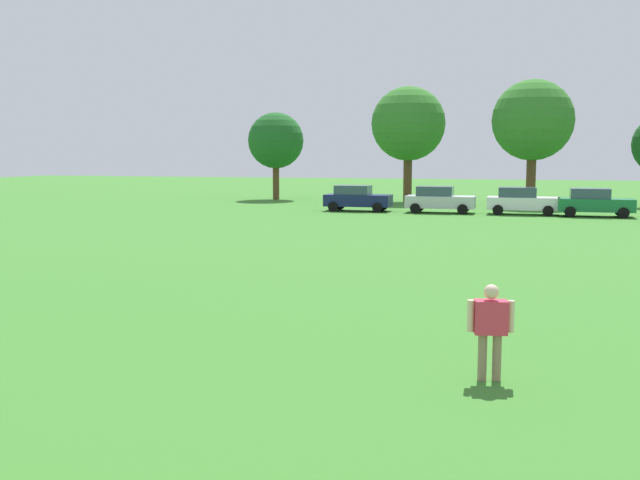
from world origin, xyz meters
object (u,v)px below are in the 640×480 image
Objects in this scene: adult_bystander at (490,324)px; tree_left at (408,124)px; parked_car_silver_1 at (439,199)px; parked_car_white_2 at (522,201)px; parked_car_navy_0 at (357,198)px; tree_center_left at (533,121)px; tree_far_left at (276,141)px; parked_car_green_3 at (594,202)px.

tree_left is (-8.52, 44.58, 5.09)m from adult_bystander.
parked_car_silver_1 is 5.05m from parked_car_white_2.
parked_car_navy_0 is at bearing -179.66° from parked_car_white_2.
tree_left is at bearing 80.62° from parked_car_navy_0.
tree_center_left reaches higher than adult_bystander.
parked_car_silver_1 is (5.35, -0.01, 0.00)m from parked_car_navy_0.
adult_bystander is 0.22× the size of tree_far_left.
parked_car_silver_1 is 18.43m from tree_far_left.
parked_car_white_2 is at bearing -49.34° from tree_left.
tree_center_left reaches higher than parked_car_white_2.
parked_car_green_3 is 11.03m from tree_center_left.
parked_car_navy_0 is 14.53m from tree_far_left.
tree_far_left is (-14.65, 10.46, 3.96)m from parked_car_silver_1.
parked_car_navy_0 and parked_car_silver_1 have the same top height.
parked_car_navy_0 is at bearing -48.34° from tree_far_left.
tree_far_left reaches higher than parked_car_silver_1.
adult_bystander is 43.36m from tree_center_left.
parked_car_silver_1 and parked_car_white_2 have the same top height.
adult_bystander is 34.44m from parked_car_white_2.
parked_car_silver_1 is at bearing 86.45° from adult_bystander.
parked_car_navy_0 is 0.48× the size of tree_left.
parked_car_green_3 is (14.56, -0.33, 0.00)m from parked_car_navy_0.
parked_car_silver_1 is 11.59m from tree_center_left.
tree_left reaches higher than parked_car_green_3.
parked_car_silver_1 is at bearing -0.15° from parked_car_navy_0.
tree_far_left is at bearing 101.93° from adult_bystander.
tree_left reaches higher than parked_car_silver_1.
tree_far_left is (-23.86, 10.77, 3.96)m from parked_car_green_3.
parked_car_silver_1 reaches higher than adult_bystander.
parked_car_silver_1 is 12.03m from tree_left.
parked_car_navy_0 is 11.57m from tree_left.
parked_car_silver_1 is at bearing -35.53° from tree_far_left.
tree_far_left is at bearing 131.66° from parked_car_navy_0.
tree_left is (1.69, 10.21, 5.17)m from parked_car_navy_0.
tree_left is 9.38m from tree_center_left.
parked_car_green_3 is (9.21, -0.31, 0.00)m from parked_car_silver_1.
tree_far_left is at bearing 152.20° from parked_car_white_2.
adult_bystander is 35.86m from parked_car_navy_0.
adult_bystander is at bearing -81.96° from parked_car_silver_1.
parked_car_navy_0 is at bearing 179.85° from parked_car_silver_1.
adult_bystander is at bearing -73.46° from parked_car_navy_0.
parked_car_white_2 is at bearing -27.80° from tree_far_left.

